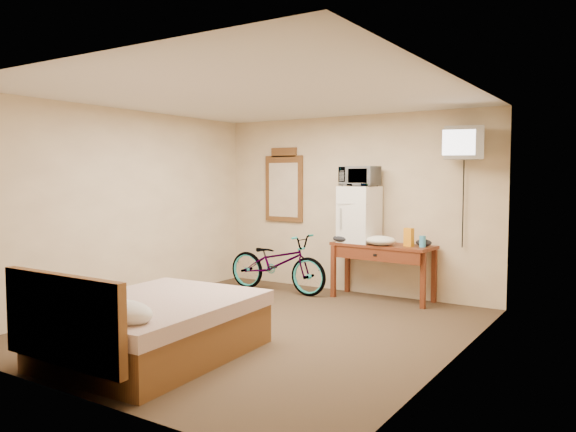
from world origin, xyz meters
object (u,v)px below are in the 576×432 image
object	(u,v)px
mini_fridge	(359,214)
microwave	(360,176)
wall_mirror	(284,186)
bicycle	(277,263)
blue_cup	(423,241)
crt_television	(463,143)
bed	(149,326)
desk	(382,253)

from	to	relation	value
mini_fridge	microwave	xyz separation A→B (m)	(0.00, 0.00, 0.52)
mini_fridge	wall_mirror	size ratio (longest dim) A/B	0.68
wall_mirror	bicycle	bearing A→B (deg)	-65.58
mini_fridge	blue_cup	bearing A→B (deg)	-2.70
crt_television	bicycle	bearing A→B (deg)	-172.54
wall_mirror	blue_cup	bearing A→B (deg)	-7.00
microwave	bicycle	xyz separation A→B (m)	(-1.12, -0.34, -1.23)
microwave	bed	size ratio (longest dim) A/B	0.25
crt_television	bed	distance (m)	4.24
blue_cup	desk	bearing A→B (deg)	179.18
desk	crt_television	xyz separation A→B (m)	(1.04, 0.02, 1.42)
bed	blue_cup	bearing A→B (deg)	68.11
mini_fridge	bicycle	xyz separation A→B (m)	(-1.12, -0.34, -0.71)
crt_television	wall_mirror	world-z (taller)	crt_television
microwave	blue_cup	world-z (taller)	microwave
microwave	blue_cup	size ratio (longest dim) A/B	3.37
wall_mirror	bed	xyz separation A→B (m)	(0.93, -3.66, -1.21)
microwave	bicycle	world-z (taller)	microwave
desk	bicycle	world-z (taller)	bicycle
desk	crt_television	size ratio (longest dim) A/B	2.24
crt_television	wall_mirror	xyz separation A→B (m)	(-2.77, 0.25, -0.54)
desk	microwave	xyz separation A→B (m)	(-0.35, 0.03, 1.02)
microwave	bed	xyz separation A→B (m)	(-0.45, -3.42, -1.35)
mini_fridge	microwave	world-z (taller)	microwave
wall_mirror	bicycle	xyz separation A→B (m)	(0.26, -0.58, -1.09)
microwave	wall_mirror	size ratio (longest dim) A/B	0.44
crt_television	bed	xyz separation A→B (m)	(-1.84, -3.40, -1.75)
desk	blue_cup	xyz separation A→B (m)	(0.56, -0.01, 0.19)
mini_fridge	crt_television	size ratio (longest dim) A/B	1.22
wall_mirror	bed	bearing A→B (deg)	-75.69
microwave	crt_television	size ratio (longest dim) A/B	0.78
desk	wall_mirror	world-z (taller)	wall_mirror
desk	blue_cup	world-z (taller)	blue_cup
microwave	crt_television	bearing A→B (deg)	1.94
mini_fridge	wall_mirror	distance (m)	1.45
desk	bed	xyz separation A→B (m)	(-0.80, -3.38, -0.33)
desk	bed	bearing A→B (deg)	-103.27
blue_cup	crt_television	world-z (taller)	crt_television
desk	blue_cup	size ratio (longest dim) A/B	9.67
desk	crt_television	world-z (taller)	crt_television
desk	bed	size ratio (longest dim) A/B	0.71
desk	crt_television	bearing A→B (deg)	1.23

